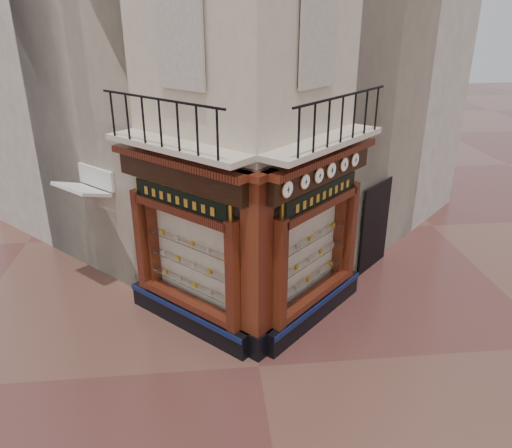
{
  "coord_description": "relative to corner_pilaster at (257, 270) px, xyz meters",
  "views": [
    {
      "loc": [
        -0.89,
        -8.07,
        6.64
      ],
      "look_at": [
        0.14,
        2.0,
        2.28
      ],
      "focal_mm": 35.0,
      "sensor_mm": 36.0,
      "label": 1
    }
  ],
  "objects": [
    {
      "name": "clock_e",
      "position": [
        2.0,
        1.4,
        1.67
      ],
      "size": [
        0.26,
        0.26,
        0.32
      ],
      "rotation": [
        0.0,
        0.0,
        0.79
      ],
      "color": "#AF763A",
      "rests_on": "ground"
    },
    {
      "name": "signboard_left",
      "position": [
        -1.46,
        1.01,
        1.15
      ],
      "size": [
        2.04,
        2.04,
        0.55
      ],
      "rotation": [
        0.0,
        0.0,
        2.36
      ],
      "color": "gold",
      "rests_on": "ground"
    },
    {
      "name": "clock_b",
      "position": [
        0.96,
        0.35,
        1.67
      ],
      "size": [
        0.25,
        0.25,
        0.31
      ],
      "rotation": [
        0.0,
        0.0,
        0.79
      ],
      "color": "#AF763A",
      "rests_on": "ground"
    },
    {
      "name": "corner_pilaster",
      "position": [
        0.0,
        0.0,
        0.0
      ],
      "size": [
        0.85,
        0.85,
        3.98
      ],
      "rotation": [
        0.0,
        0.0,
        0.79
      ],
      "color": "black",
      "rests_on": "ground"
    },
    {
      "name": "awning",
      "position": [
        -3.95,
        3.24,
        -1.95
      ],
      "size": [
        1.53,
        1.53,
        0.32
      ],
      "primitive_type": null,
      "rotation": [
        0.3,
        0.0,
        2.36
      ],
      "color": "silver",
      "rests_on": "ground"
    },
    {
      "name": "balcony",
      "position": [
        0.0,
        0.99,
        2.27
      ],
      "size": [
        5.94,
        2.97,
        1.03
      ],
      "color": "beige",
      "rests_on": "ground"
    },
    {
      "name": "clock_d",
      "position": [
        1.63,
        1.03,
        1.67
      ],
      "size": [
        0.28,
        0.28,
        0.35
      ],
      "rotation": [
        0.0,
        0.0,
        0.79
      ],
      "color": "#AF763A",
      "rests_on": "ground"
    },
    {
      "name": "neighbour_right",
      "position": [
        2.47,
        8.13,
        3.55
      ],
      "size": [
        11.31,
        11.31,
        11.0
      ],
      "primitive_type": "cube",
      "rotation": [
        0.0,
        0.0,
        0.79
      ],
      "color": "beige",
      "rests_on": "ground"
    },
    {
      "name": "clock_f",
      "position": [
        2.34,
        1.73,
        1.67
      ],
      "size": [
        0.26,
        0.26,
        0.32
      ],
      "rotation": [
        0.0,
        0.0,
        0.79
      ],
      "color": "#AF763A",
      "rests_on": "ground"
    },
    {
      "name": "shopfront_left",
      "position": [
        -1.41,
        1.07,
        0.03
      ],
      "size": [
        2.86,
        2.86,
        3.98
      ],
      "rotation": [
        0.0,
        0.0,
        2.36
      ],
      "color": "black",
      "rests_on": "ground"
    },
    {
      "name": "clock_a",
      "position": [
        0.55,
        -0.05,
        1.67
      ],
      "size": [
        0.28,
        0.28,
        0.34
      ],
      "rotation": [
        0.0,
        0.0,
        0.79
      ],
      "color": "#AF763A",
      "rests_on": "ground"
    },
    {
      "name": "ground",
      "position": [
        0.0,
        -0.5,
        -1.95
      ],
      "size": [
        80.0,
        80.0,
        0.0
      ],
      "primitive_type": "plane",
      "color": "#512A26",
      "rests_on": "ground"
    },
    {
      "name": "shopfront_right",
      "position": [
        1.41,
        1.07,
        0.03
      ],
      "size": [
        2.86,
        2.86,
        3.98
      ],
      "rotation": [
        0.0,
        0.0,
        0.79
      ],
      "color": "black",
      "rests_on": "ground"
    },
    {
      "name": "neighbour_left",
      "position": [
        -2.47,
        8.13,
        3.55
      ],
      "size": [
        11.31,
        11.31,
        11.0
      ],
      "primitive_type": "cube",
      "rotation": [
        0.0,
        0.0,
        0.79
      ],
      "color": "beige",
      "rests_on": "ground"
    },
    {
      "name": "main_building",
      "position": [
        0.0,
        5.66,
        4.05
      ],
      "size": [
        11.31,
        11.31,
        12.0
      ],
      "primitive_type": "cube",
      "rotation": [
        0.0,
        0.0,
        0.79
      ],
      "color": "beige",
      "rests_on": "ground"
    },
    {
      "name": "clock_c",
      "position": [
        1.31,
        0.7,
        1.67
      ],
      "size": [
        0.27,
        0.27,
        0.33
      ],
      "rotation": [
        0.0,
        0.0,
        0.79
      ],
      "color": "#AF763A",
      "rests_on": "ground"
    },
    {
      "name": "signboard_right",
      "position": [
        1.46,
        1.01,
        1.15
      ],
      "size": [
        2.03,
        2.03,
        0.54
      ],
      "rotation": [
        0.0,
        0.0,
        0.79
      ],
      "color": "gold",
      "rests_on": "ground"
    }
  ]
}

